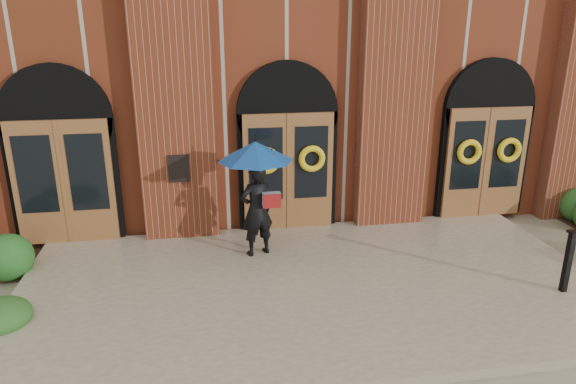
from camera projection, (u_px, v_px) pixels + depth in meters
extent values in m
plane|color=gray|center=(315.00, 294.00, 8.73)|extent=(90.00, 90.00, 0.00)
cube|color=tan|center=(313.00, 286.00, 8.85)|extent=(10.00, 5.30, 0.15)
cube|color=maroon|center=(255.00, 53.00, 15.96)|extent=(16.00, 12.00, 7.00)
cube|color=black|center=(179.00, 169.00, 10.17)|extent=(0.40, 0.05, 0.55)
cube|color=maroon|center=(173.00, 72.00, 9.82)|extent=(1.50, 0.45, 7.00)
cube|color=maroon|center=(396.00, 69.00, 10.54)|extent=(1.50, 0.45, 7.00)
cube|color=brown|center=(64.00, 183.00, 10.11)|extent=(1.90, 0.10, 2.50)
cylinder|color=black|center=(57.00, 118.00, 9.85)|extent=(2.10, 0.22, 2.10)
cube|color=brown|center=(288.00, 172.00, 10.83)|extent=(1.90, 0.10, 2.50)
cylinder|color=black|center=(287.00, 112.00, 10.57)|extent=(2.10, 0.22, 2.10)
cube|color=brown|center=(485.00, 163.00, 11.55)|extent=(1.90, 0.10, 2.50)
cylinder|color=black|center=(489.00, 106.00, 11.28)|extent=(2.10, 0.22, 2.10)
torus|color=yellow|center=(266.00, 161.00, 10.55)|extent=(0.57, 0.13, 0.57)
torus|color=yellow|center=(312.00, 159.00, 10.70)|extent=(0.57, 0.13, 0.57)
torus|color=yellow|center=(469.00, 152.00, 11.26)|extent=(0.57, 0.13, 0.57)
torus|color=yellow|center=(509.00, 150.00, 11.42)|extent=(0.57, 0.13, 0.57)
imported|color=black|center=(257.00, 210.00, 9.66)|extent=(0.76, 0.63, 1.80)
cone|color=navy|center=(256.00, 151.00, 9.30)|extent=(1.78, 1.78, 0.36)
cylinder|color=black|center=(259.00, 177.00, 9.41)|extent=(0.02, 0.02, 0.60)
cube|color=#ACAFB1|center=(272.00, 200.00, 9.49)|extent=(0.37, 0.27, 0.26)
cube|color=maroon|center=(272.00, 201.00, 9.40)|extent=(0.32, 0.14, 0.26)
cube|color=black|center=(568.00, 263.00, 8.39)|extent=(0.10, 0.10, 1.04)
cube|color=black|center=(573.00, 232.00, 8.22)|extent=(0.15, 0.15, 0.04)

